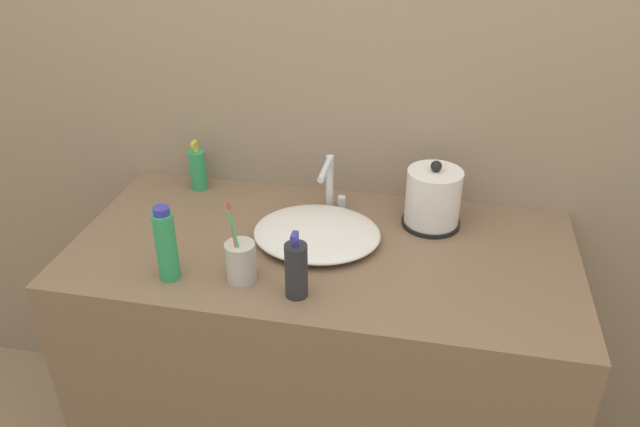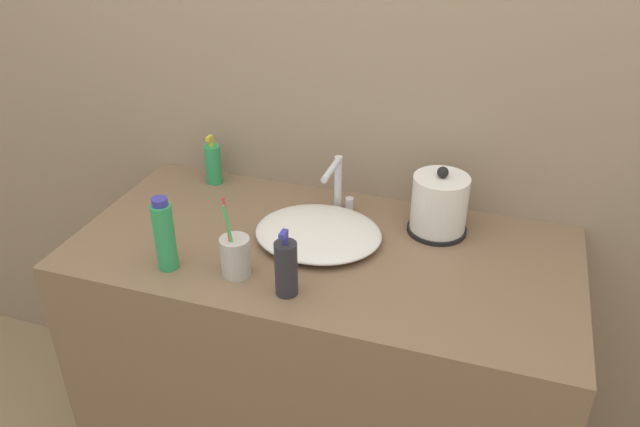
% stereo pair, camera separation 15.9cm
% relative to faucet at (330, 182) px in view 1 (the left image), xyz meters
% --- Properties ---
extents(wall_back, '(6.00, 0.04, 2.60)m').
position_rel_faucet_xyz_m(wall_back, '(0.01, 0.15, 0.32)').
color(wall_back, gray).
rests_on(wall_back, ground_plane).
extents(vanity_counter, '(1.32, 0.64, 0.89)m').
position_rel_faucet_xyz_m(vanity_counter, '(0.01, -0.19, -0.54)').
color(vanity_counter, brown).
rests_on(vanity_counter, ground_plane).
extents(sink_basin, '(0.34, 0.30, 0.05)m').
position_rel_faucet_xyz_m(sink_basin, '(-0.01, -0.16, -0.07)').
color(sink_basin, silver).
rests_on(sink_basin, vanity_counter).
extents(faucet, '(0.06, 0.15, 0.17)m').
position_rel_faucet_xyz_m(faucet, '(0.00, 0.00, 0.00)').
color(faucet, silver).
rests_on(faucet, vanity_counter).
extents(electric_kettle, '(0.16, 0.16, 0.19)m').
position_rel_faucet_xyz_m(electric_kettle, '(0.29, -0.02, -0.02)').
color(electric_kettle, black).
rests_on(electric_kettle, vanity_counter).
extents(toothbrush_cup, '(0.07, 0.07, 0.21)m').
position_rel_faucet_xyz_m(toothbrush_cup, '(-0.15, -0.37, -0.04)').
color(toothbrush_cup, '#B7B2A8').
rests_on(toothbrush_cup, vanity_counter).
extents(lotion_bottle, '(0.05, 0.05, 0.16)m').
position_rel_faucet_xyz_m(lotion_bottle, '(-0.42, 0.06, -0.03)').
color(lotion_bottle, '#2D9956').
rests_on(lotion_bottle, vanity_counter).
extents(shampoo_bottle, '(0.05, 0.05, 0.17)m').
position_rel_faucet_xyz_m(shampoo_bottle, '(-0.00, -0.40, -0.02)').
color(shampoo_bottle, '#28282D').
rests_on(shampoo_bottle, vanity_counter).
extents(mouthwash_bottle, '(0.05, 0.05, 0.19)m').
position_rel_faucet_xyz_m(mouthwash_bottle, '(-0.32, -0.40, -0.00)').
color(mouthwash_bottle, '#2D9956').
rests_on(mouthwash_bottle, vanity_counter).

